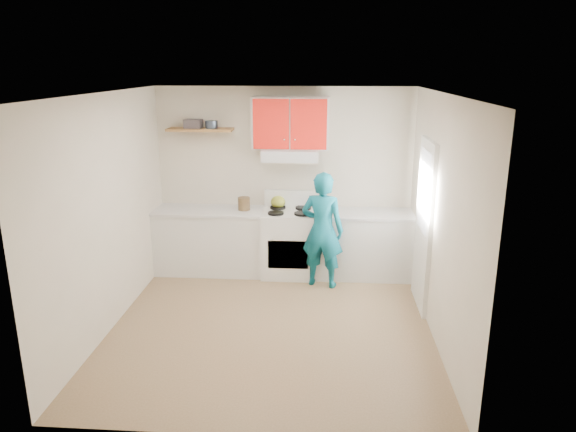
# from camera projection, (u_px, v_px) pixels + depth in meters

# --- Properties ---
(floor) EXTENTS (3.80, 3.80, 0.00)m
(floor) POSITION_uv_depth(u_px,v_px,m) (272.00, 325.00, 6.07)
(floor) COLOR brown
(floor) RESTS_ON ground
(ceiling) EXTENTS (3.60, 3.80, 0.04)m
(ceiling) POSITION_uv_depth(u_px,v_px,m) (269.00, 93.00, 5.35)
(ceiling) COLOR white
(ceiling) RESTS_ON floor
(back_wall) EXTENTS (3.60, 0.04, 2.60)m
(back_wall) POSITION_uv_depth(u_px,v_px,m) (284.00, 180.00, 7.53)
(back_wall) COLOR beige
(back_wall) RESTS_ON floor
(front_wall) EXTENTS (3.60, 0.04, 2.60)m
(front_wall) POSITION_uv_depth(u_px,v_px,m) (244.00, 287.00, 3.88)
(front_wall) COLOR beige
(front_wall) RESTS_ON floor
(left_wall) EXTENTS (0.04, 3.80, 2.60)m
(left_wall) POSITION_uv_depth(u_px,v_px,m) (109.00, 213.00, 5.83)
(left_wall) COLOR beige
(left_wall) RESTS_ON floor
(right_wall) EXTENTS (0.04, 3.80, 2.60)m
(right_wall) POSITION_uv_depth(u_px,v_px,m) (440.00, 220.00, 5.58)
(right_wall) COLOR beige
(right_wall) RESTS_ON floor
(door) EXTENTS (0.05, 0.85, 2.05)m
(door) POSITION_uv_depth(u_px,v_px,m) (424.00, 225.00, 6.33)
(door) COLOR white
(door) RESTS_ON floor
(door_glass) EXTENTS (0.01, 0.55, 0.95)m
(door_glass) POSITION_uv_depth(u_px,v_px,m) (424.00, 191.00, 6.21)
(door_glass) COLOR white
(door_glass) RESTS_ON door
(counter_left) EXTENTS (1.52, 0.60, 0.90)m
(counter_left) POSITION_uv_depth(u_px,v_px,m) (210.00, 241.00, 7.55)
(counter_left) COLOR silver
(counter_left) RESTS_ON floor
(counter_right) EXTENTS (1.32, 0.60, 0.90)m
(counter_right) POSITION_uv_depth(u_px,v_px,m) (364.00, 245.00, 7.40)
(counter_right) COLOR silver
(counter_right) RESTS_ON floor
(stove) EXTENTS (0.76, 0.65, 0.92)m
(stove) POSITION_uv_depth(u_px,v_px,m) (290.00, 243.00, 7.44)
(stove) COLOR white
(stove) RESTS_ON floor
(range_hood) EXTENTS (0.76, 0.44, 0.15)m
(range_hood) POSITION_uv_depth(u_px,v_px,m) (290.00, 155.00, 7.20)
(range_hood) COLOR silver
(range_hood) RESTS_ON back_wall
(upper_cabinets) EXTENTS (1.02, 0.33, 0.70)m
(upper_cabinets) POSITION_uv_depth(u_px,v_px,m) (291.00, 123.00, 7.14)
(upper_cabinets) COLOR red
(upper_cabinets) RESTS_ON back_wall
(shelf) EXTENTS (0.90, 0.30, 0.04)m
(shelf) POSITION_uv_depth(u_px,v_px,m) (200.00, 130.00, 7.27)
(shelf) COLOR brown
(shelf) RESTS_ON back_wall
(books) EXTENTS (0.25, 0.19, 0.12)m
(books) POSITION_uv_depth(u_px,v_px,m) (193.00, 124.00, 7.26)
(books) COLOR #423A3E
(books) RESTS_ON shelf
(tin) EXTENTS (0.22, 0.22, 0.10)m
(tin) POSITION_uv_depth(u_px,v_px,m) (212.00, 125.00, 7.23)
(tin) COLOR #333D4C
(tin) RESTS_ON shelf
(kettle) EXTENTS (0.26, 0.26, 0.18)m
(kettle) POSITION_uv_depth(u_px,v_px,m) (278.00, 202.00, 7.47)
(kettle) COLOR olive
(kettle) RESTS_ON stove
(crock) EXTENTS (0.19, 0.19, 0.20)m
(crock) POSITION_uv_depth(u_px,v_px,m) (244.00, 204.00, 7.37)
(crock) COLOR #493720
(crock) RESTS_ON counter_left
(cutting_board) EXTENTS (0.32, 0.25, 0.02)m
(cutting_board) POSITION_uv_depth(u_px,v_px,m) (344.00, 213.00, 7.26)
(cutting_board) COLOR olive
(cutting_board) RESTS_ON counter_right
(silicone_mat) EXTENTS (0.36, 0.33, 0.01)m
(silicone_mat) POSITION_uv_depth(u_px,v_px,m) (390.00, 215.00, 7.21)
(silicone_mat) COLOR #B61218
(silicone_mat) RESTS_ON counter_right
(person) EXTENTS (0.65, 0.51, 1.56)m
(person) POSITION_uv_depth(u_px,v_px,m) (322.00, 230.00, 6.96)
(person) COLOR #0B586A
(person) RESTS_ON floor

